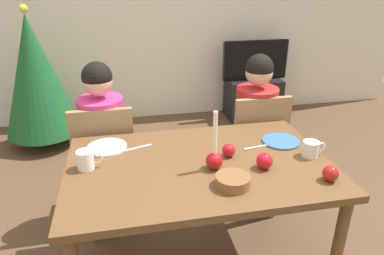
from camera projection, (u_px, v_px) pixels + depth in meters
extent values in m
cube|color=beige|center=(150.00, 7.00, 3.99)|extent=(6.40, 0.10, 2.60)
cube|color=brown|center=(199.00, 166.00, 1.90)|extent=(1.40, 0.90, 0.04)
cylinder|color=brown|center=(336.00, 254.00, 1.83)|extent=(0.06, 0.06, 0.71)
cylinder|color=brown|center=(89.00, 196.00, 2.29)|extent=(0.06, 0.06, 0.71)
cylinder|color=brown|center=(275.00, 175.00, 2.52)|extent=(0.06, 0.06, 0.71)
cube|color=#99754C|center=(107.00, 162.00, 2.55)|extent=(0.40, 0.40, 0.04)
cube|color=#99754C|center=(103.00, 142.00, 2.29)|extent=(0.40, 0.04, 0.45)
cylinder|color=#99754C|center=(132.00, 174.00, 2.82)|extent=(0.04, 0.04, 0.41)
cylinder|color=#99754C|center=(88.00, 178.00, 2.76)|extent=(0.04, 0.04, 0.41)
cylinder|color=#99754C|center=(134.00, 199.00, 2.52)|extent=(0.04, 0.04, 0.41)
cylinder|color=#99754C|center=(85.00, 204.00, 2.46)|extent=(0.04, 0.04, 0.41)
cube|color=#99754C|center=(251.00, 148.00, 2.75)|extent=(0.40, 0.40, 0.04)
cube|color=#99754C|center=(262.00, 129.00, 2.48)|extent=(0.40, 0.04, 0.45)
cylinder|color=#99754C|center=(261.00, 160.00, 3.02)|extent=(0.04, 0.04, 0.41)
cylinder|color=#99754C|center=(222.00, 164.00, 2.96)|extent=(0.04, 0.04, 0.41)
cylinder|color=#99754C|center=(277.00, 182.00, 2.72)|extent=(0.04, 0.04, 0.41)
cylinder|color=#99754C|center=(235.00, 187.00, 2.66)|extent=(0.04, 0.04, 0.41)
cube|color=#33384C|center=(110.00, 190.00, 2.59)|extent=(0.28, 0.28, 0.45)
cylinder|color=#D1337A|center=(103.00, 132.00, 2.40)|extent=(0.30, 0.30, 0.48)
sphere|color=tan|center=(97.00, 81.00, 2.25)|extent=(0.19, 0.19, 0.19)
sphere|color=black|center=(97.00, 77.00, 2.24)|extent=(0.19, 0.19, 0.19)
cube|color=#33384C|center=(251.00, 174.00, 2.79)|extent=(0.28, 0.28, 0.45)
cylinder|color=#AD2323|center=(255.00, 119.00, 2.59)|extent=(0.30, 0.30, 0.48)
sphere|color=tan|center=(259.00, 72.00, 2.45)|extent=(0.19, 0.19, 0.19)
sphere|color=black|center=(260.00, 68.00, 2.44)|extent=(0.19, 0.19, 0.19)
cube|color=black|center=(253.00, 98.00, 4.38)|extent=(0.64, 0.40, 0.48)
cube|color=black|center=(255.00, 60.00, 4.19)|extent=(0.79, 0.04, 0.46)
cube|color=black|center=(255.00, 60.00, 4.18)|extent=(0.76, 0.05, 0.46)
cylinder|color=brown|center=(47.00, 137.00, 3.76)|extent=(0.08, 0.08, 0.14)
cone|color=#195628|center=(36.00, 76.00, 3.49)|extent=(0.74, 0.74, 1.19)
sphere|color=yellow|center=(23.00, 9.00, 3.23)|extent=(0.08, 0.08, 0.08)
sphere|color=red|center=(214.00, 161.00, 1.83)|extent=(0.09, 0.09, 0.09)
cylinder|color=#EFE5C6|center=(215.00, 133.00, 1.76)|extent=(0.02, 0.02, 0.23)
cylinder|color=silver|center=(107.00, 147.00, 2.05)|extent=(0.23, 0.23, 0.01)
cylinder|color=teal|center=(281.00, 141.00, 2.12)|extent=(0.22, 0.22, 0.01)
cylinder|color=white|center=(85.00, 160.00, 1.82)|extent=(0.09, 0.09, 0.10)
torus|color=white|center=(96.00, 158.00, 1.83)|extent=(0.07, 0.01, 0.07)
cylinder|color=silver|center=(311.00, 149.00, 1.95)|extent=(0.09, 0.09, 0.09)
torus|color=silver|center=(320.00, 147.00, 1.96)|extent=(0.06, 0.01, 0.06)
cube|color=silver|center=(137.00, 148.00, 2.04)|extent=(0.18, 0.07, 0.01)
cube|color=silver|center=(258.00, 147.00, 2.06)|extent=(0.18, 0.04, 0.01)
cylinder|color=brown|center=(233.00, 181.00, 1.69)|extent=(0.17, 0.17, 0.05)
sphere|color=#AB1914|center=(331.00, 174.00, 1.72)|extent=(0.08, 0.08, 0.08)
sphere|color=red|center=(264.00, 161.00, 1.83)|extent=(0.09, 0.09, 0.09)
sphere|color=red|center=(229.00, 150.00, 1.95)|extent=(0.07, 0.07, 0.07)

